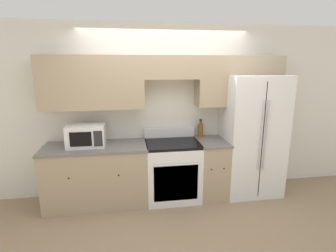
{
  "coord_description": "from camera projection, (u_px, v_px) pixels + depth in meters",
  "views": [
    {
      "loc": [
        -0.57,
        -3.33,
        2.02
      ],
      "look_at": [
        0.0,
        0.31,
        1.14
      ],
      "focal_mm": 28.0,
      "sensor_mm": 36.0,
      "label": 1
    }
  ],
  "objects": [
    {
      "name": "refrigerator",
      "position": [
        250.0,
        135.0,
        4.1
      ],
      "size": [
        0.88,
        0.78,
        1.85
      ],
      "color": "white",
      "rests_on": "ground_plane"
    },
    {
      "name": "lower_cabinets_left",
      "position": [
        97.0,
        175.0,
        3.8
      ],
      "size": [
        1.46,
        0.64,
        0.89
      ],
      "color": "tan",
      "rests_on": "ground_plane"
    },
    {
      "name": "bottle",
      "position": [
        200.0,
        130.0,
        4.12
      ],
      "size": [
        0.09,
        0.09,
        0.29
      ],
      "color": "brown",
      "rests_on": "lower_cabinets_right"
    },
    {
      "name": "lower_cabinets_right",
      "position": [
        211.0,
        168.0,
        4.05
      ],
      "size": [
        0.44,
        0.64,
        0.89
      ],
      "color": "tan",
      "rests_on": "ground_plane"
    },
    {
      "name": "microwave",
      "position": [
        86.0,
        135.0,
        3.67
      ],
      "size": [
        0.51,
        0.4,
        0.3
      ],
      "color": "white",
      "rests_on": "lower_cabinets_left"
    },
    {
      "name": "wall_back",
      "position": [
        165.0,
        100.0,
        3.98
      ],
      "size": [
        8.0,
        0.39,
        2.6
      ],
      "color": "silver",
      "rests_on": "ground_plane"
    },
    {
      "name": "ground_plane",
      "position": [
        171.0,
        208.0,
        3.76
      ],
      "size": [
        12.0,
        12.0,
        0.0
      ],
      "primitive_type": "plane",
      "color": "#937A5B"
    },
    {
      "name": "oven_range",
      "position": [
        172.0,
        170.0,
        3.96
      ],
      "size": [
        0.79,
        0.65,
        1.05
      ],
      "color": "white",
      "rests_on": "ground_plane"
    }
  ]
}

